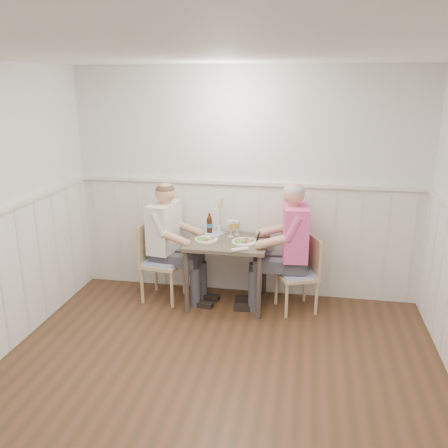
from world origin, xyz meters
name	(u,v)px	position (x,y,z in m)	size (l,w,h in m)	color
ground_plane	(205,409)	(0.00, 0.00, 0.00)	(4.50, 4.50, 0.00)	#432E1A
room_shell	(202,220)	(0.00, 0.00, 1.52)	(4.04, 4.54, 2.60)	white
wainscot	(221,290)	(0.00, 0.69, 0.69)	(4.00, 4.49, 1.34)	silver
dining_table	(227,250)	(-0.15, 1.84, 0.65)	(0.88, 0.70, 0.75)	#494035
chair_right	(301,271)	(0.67, 1.85, 0.45)	(0.52, 0.52, 0.83)	tan
chair_left	(158,258)	(-0.95, 1.84, 0.49)	(0.48, 0.48, 0.90)	tan
man_in_pink	(290,257)	(0.54, 1.85, 0.61)	(0.70, 0.49, 1.44)	#3F3F47
diner_cream	(168,250)	(-0.84, 1.87, 0.58)	(0.69, 0.49, 1.39)	#3F3F47
plate_man	(244,241)	(0.04, 1.80, 0.77)	(0.28, 0.28, 0.07)	white
plate_diner	(205,239)	(-0.39, 1.80, 0.77)	(0.25, 0.25, 0.06)	white
beer_glass_a	(237,225)	(-0.08, 2.07, 0.86)	(0.07, 0.07, 0.17)	silver
beer_glass_b	(231,226)	(-0.14, 1.99, 0.88)	(0.08, 0.08, 0.19)	silver
beer_bottle	(210,224)	(-0.40, 2.09, 0.85)	(0.07, 0.07, 0.23)	black
rolled_napkin	(240,249)	(0.04, 1.53, 0.77)	(0.17, 0.12, 0.04)	white
grass_vase	(219,217)	(-0.29, 2.08, 0.95)	(0.05, 0.05, 0.44)	silver
gingham_mat	(212,233)	(-0.37, 2.08, 0.75)	(0.33, 0.30, 0.01)	#506CC2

